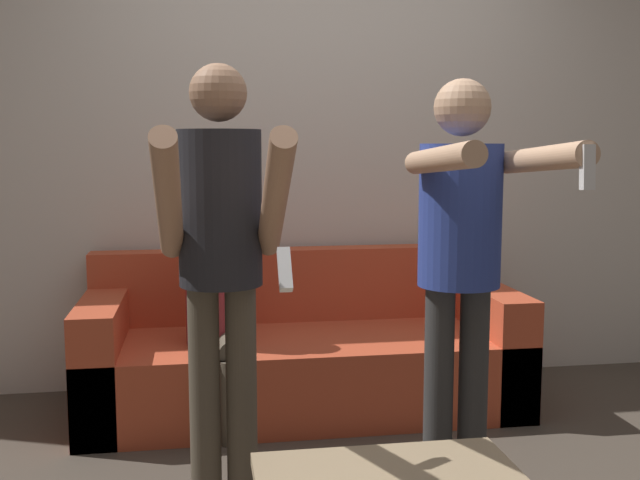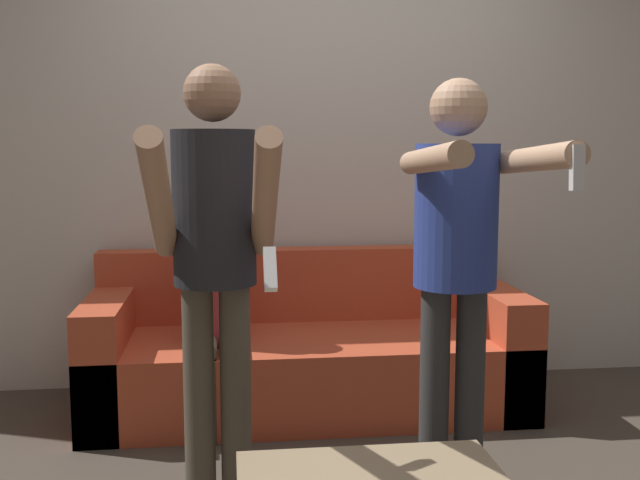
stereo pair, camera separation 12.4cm
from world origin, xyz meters
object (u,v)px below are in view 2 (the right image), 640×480
Objects in this scene: couch at (307,355)px; person_standing_left at (215,246)px; person_standing_right at (458,244)px; person_seated at (218,303)px.

person_standing_left is (-0.43, -1.10, 0.71)m from couch.
person_standing_right is (0.43, -1.10, 0.71)m from couch.
person_standing_left reaches higher than person_standing_right.
person_seated is (-0.01, 0.91, -0.39)m from person_standing_left.
person_seated is at bearing 133.84° from person_standing_right.
person_standing_left is 1.02× the size of person_standing_right.
person_standing_right is 1.42× the size of person_seated.
person_standing_left is at bearing 179.97° from person_standing_right.
couch is 1.96× the size of person_seated.
couch is 0.58m from person_seated.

